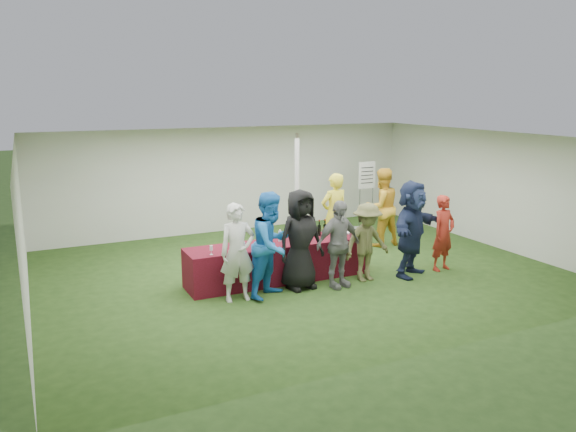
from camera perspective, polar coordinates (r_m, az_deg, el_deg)
name	(u,v)px	position (r m, az deg, el deg)	size (l,w,h in m)	color
ground	(301,272)	(11.41, 1.29, -5.72)	(60.00, 60.00, 0.00)	#284719
tent	(297,195)	(12.34, 0.90, 2.14)	(10.00, 10.00, 10.00)	white
serving_table	(279,261)	(10.84, -0.96, -4.62)	(3.60, 0.80, 0.75)	maroon
wine_bottles	(308,231)	(11.12, 2.06, -1.54)	(0.84, 0.11, 0.32)	black
wine_glasses	(239,246)	(10.15, -5.01, -3.00)	(1.12, 0.10, 0.16)	silver
water_bottle	(280,236)	(10.81, -0.83, -2.03)	(0.07, 0.07, 0.23)	silver
bar_towel	(349,232)	(11.51, 6.25, -1.67)	(0.25, 0.18, 0.03)	white
dump_bucket	(355,232)	(11.26, 6.84, -1.61)	(0.23, 0.23, 0.18)	slate
wine_list_sign	(367,180)	(14.84, 8.00, 3.62)	(0.50, 0.03, 1.80)	slate
staff_pourer	(334,215)	(12.43, 4.70, 0.15)	(0.67, 0.44, 1.84)	yellow
staff_back	(381,207)	(13.34, 9.47, 0.88)	(0.90, 0.70, 1.85)	gold
customer_0	(238,253)	(9.70, -5.14, -3.72)	(0.63, 0.41, 1.72)	silver
customer_1	(272,245)	(9.86, -1.67, -2.92)	(0.92, 0.71, 1.89)	blue
customer_2	(300,239)	(10.26, 1.26, -2.40)	(0.91, 0.59, 1.86)	black
customer_3	(338,244)	(10.38, 5.12, -2.88)	(0.96, 0.40, 1.64)	slate
customer_4	(367,242)	(10.81, 8.01, -2.67)	(0.98, 0.56, 1.52)	brown
customer_5	(412,229)	(11.23, 12.46, -1.27)	(1.77, 0.56, 1.91)	#1B2544
customer_6	(443,233)	(11.79, 15.51, -1.67)	(0.56, 0.37, 1.55)	maroon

